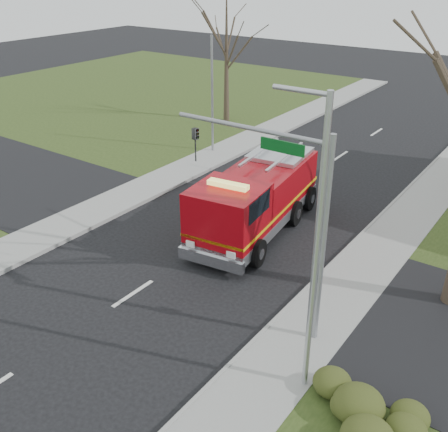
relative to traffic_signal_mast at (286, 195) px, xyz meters
The scene contains 9 objects.
ground 7.18m from the traffic_signal_mast, 163.94° to the right, with size 120.00×120.00×0.00m, color black.
sidewalk_right 4.97m from the traffic_signal_mast, 56.58° to the right, with size 2.40×80.00×0.15m, color gray.
sidewalk_left 12.41m from the traffic_signal_mast, behind, with size 2.40×80.00×0.15m, color gray.
hedge_corner 6.14m from the traffic_signal_mast, 33.41° to the right, with size 2.80×2.00×0.90m, color #313E16.
bare_tree_left 23.97m from the traffic_signal_mast, 129.43° to the left, with size 4.50×4.50×9.00m.
traffic_signal_mast is the anchor object (origin of this frame).
streetlight_pole 2.78m from the traffic_signal_mast, 46.02° to the right, with size 1.48×0.16×8.40m.
utility_pole_far 17.38m from the traffic_signal_mast, 133.85° to the left, with size 0.14×0.14×7.00m, color gray.
fire_engine 7.46m from the traffic_signal_mast, 129.48° to the left, with size 3.94×8.36×3.25m.
Camera 1 is at (11.83, -10.90, 10.93)m, focal length 42.00 mm.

